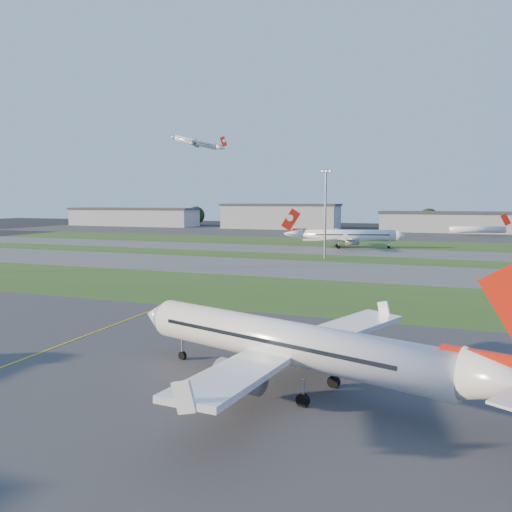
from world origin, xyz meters
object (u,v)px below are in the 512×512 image
at_px(airliner_parked, 289,344).
at_px(mini_jet_near, 478,229).
at_px(light_mast_centre, 325,208).
at_px(airliner_taxiing, 348,236).

xyz_separation_m(airliner_parked, mini_jet_near, (29.36, 219.36, -0.87)).
bearing_deg(light_mast_centre, mini_jet_near, 67.82).
distance_m(airliner_taxiing, mini_jet_near, 95.52).
height_order(mini_jet_near, light_mast_centre, light_mast_centre).
relative_size(airliner_taxiing, mini_jet_near, 1.42).
distance_m(mini_jet_near, light_mast_centre, 128.44).
xyz_separation_m(airliner_taxiing, light_mast_centre, (-0.33, -35.86, 10.35)).
height_order(airliner_parked, light_mast_centre, light_mast_centre).
xyz_separation_m(airliner_taxiing, mini_jet_near, (47.97, 82.59, -1.18)).
bearing_deg(airliner_taxiing, light_mast_centre, 73.55).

